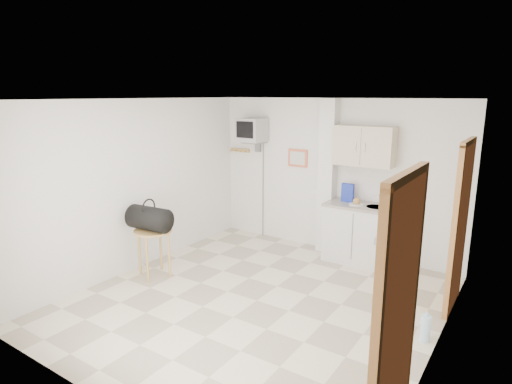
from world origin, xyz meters
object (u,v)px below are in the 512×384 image
Objects in this scene: water_bottle at (425,328)px; round_table at (153,238)px; duffel_bag at (149,218)px; crt_television at (252,131)px.

round_table is at bearing -173.51° from water_bottle.
duffel_bag reaches higher than round_table.
duffel_bag is 3.75m from water_bottle.
duffel_bag is at bearing -173.12° from water_bottle.
crt_television reaches higher than round_table.
water_bottle is at bearing -27.43° from crt_television.
crt_television is 3.37× the size of duffel_bag.
water_bottle is (3.65, 0.44, -0.72)m from duffel_bag.
duffel_bag is at bearing -131.40° from round_table.
crt_television is 6.65× the size of water_bottle.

